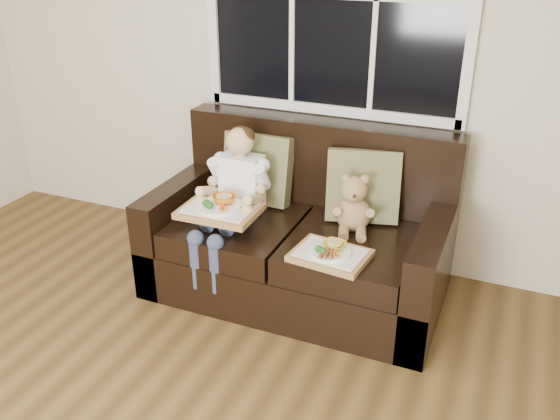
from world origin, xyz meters
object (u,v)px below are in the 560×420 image
at_px(teddy_bear, 353,207).
at_px(tray_left, 220,208).
at_px(tray_right, 331,254).
at_px(loveseat, 301,241).
at_px(child, 235,189).

xyz_separation_m(teddy_bear, tray_left, (-0.69, -0.28, -0.01)).
relative_size(teddy_bear, tray_right, 0.85).
distance_m(tray_left, tray_right, 0.69).
distance_m(loveseat, teddy_bear, 0.42).
xyz_separation_m(child, tray_left, (-0.01, -0.17, -0.05)).
height_order(loveseat, teddy_bear, loveseat).
bearing_deg(child, tray_left, -92.33).
distance_m(loveseat, child, 0.51).
relative_size(child, teddy_bear, 2.31).
distance_m(child, tray_right, 0.73).
relative_size(child, tray_right, 1.96).
height_order(loveseat, tray_left, loveseat).
xyz_separation_m(teddy_bear, tray_right, (-0.01, -0.36, -0.11)).
distance_m(child, tray_left, 0.18).
distance_m(child, teddy_bear, 0.69).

